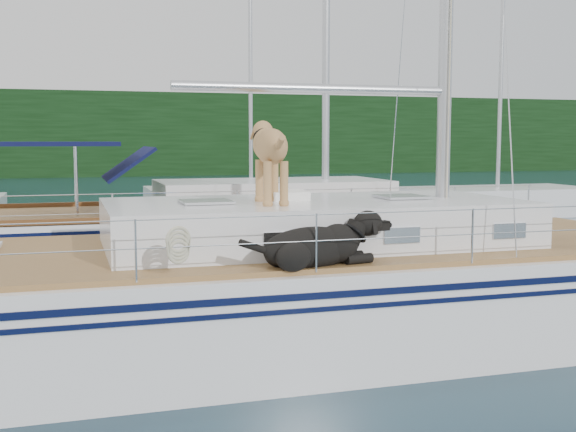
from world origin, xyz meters
name	(u,v)px	position (x,y,z in m)	size (l,w,h in m)	color
ground	(255,345)	(0.00, 0.00, 0.00)	(120.00, 120.00, 0.00)	black
tree_line	(97,134)	(0.00, 45.00, 3.00)	(90.00, 3.00, 6.00)	black
shore_bank	(97,167)	(0.00, 46.20, 0.60)	(92.00, 1.00, 1.20)	#595147
main_sailboat	(262,291)	(0.09, -0.01, 0.68)	(12.00, 3.80, 14.01)	white
neighbor_sailboat	(222,233)	(0.88, 6.12, 0.63)	(11.00, 3.50, 13.30)	white
bg_boat_center	(251,201)	(4.00, 16.00, 0.45)	(7.20, 3.00, 11.65)	white
bg_boat_east	(497,202)	(12.00, 13.00, 0.46)	(6.40, 3.00, 11.65)	white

